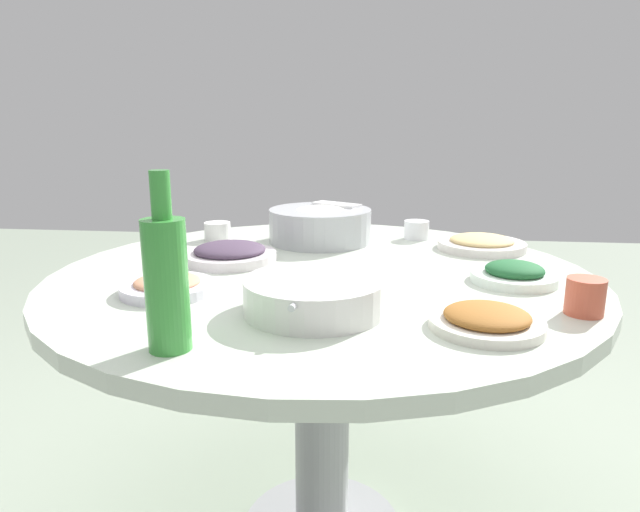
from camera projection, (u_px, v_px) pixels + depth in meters
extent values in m
cylinder|color=#99999E|center=(322.00, 411.00, 1.43)|extent=(0.14, 0.14, 0.68)
cylinder|color=beige|center=(322.00, 277.00, 1.34)|extent=(1.28, 1.28, 0.03)
cylinder|color=#B2B5BA|center=(320.00, 226.00, 1.65)|extent=(0.30, 0.30, 0.10)
ellipsoid|color=white|center=(320.00, 224.00, 1.65)|extent=(0.25, 0.25, 0.11)
cube|color=white|center=(336.00, 204.00, 1.70)|extent=(0.12, 0.16, 0.01)
cylinder|color=silver|center=(314.00, 295.00, 1.04)|extent=(0.27, 0.27, 0.07)
cylinder|color=black|center=(314.00, 298.00, 1.04)|extent=(0.23, 0.23, 0.05)
cylinder|color=silver|center=(314.00, 284.00, 1.04)|extent=(0.29, 0.05, 0.01)
cylinder|color=white|center=(514.00, 278.00, 1.24)|extent=(0.19, 0.19, 0.02)
ellipsoid|color=#1E5C2E|center=(515.00, 270.00, 1.24)|extent=(0.13, 0.13, 0.04)
cylinder|color=silver|center=(486.00, 324.00, 0.96)|extent=(0.20, 0.20, 0.02)
ellipsoid|color=#9B5E25|center=(487.00, 315.00, 0.96)|extent=(0.15, 0.15, 0.03)
cylinder|color=silver|center=(168.00, 288.00, 1.16)|extent=(0.19, 0.19, 0.02)
ellipsoid|color=tan|center=(167.00, 282.00, 1.16)|extent=(0.14, 0.14, 0.03)
cylinder|color=silver|center=(230.00, 257.00, 1.43)|extent=(0.24, 0.24, 0.02)
ellipsoid|color=#48384D|center=(230.00, 250.00, 1.42)|extent=(0.18, 0.18, 0.04)
cylinder|color=silver|center=(481.00, 245.00, 1.56)|extent=(0.24, 0.24, 0.02)
ellipsoid|color=#D5B674|center=(482.00, 240.00, 1.56)|extent=(0.18, 0.18, 0.03)
cylinder|color=green|center=(167.00, 286.00, 0.86)|extent=(0.07, 0.07, 0.21)
cylinder|color=green|center=(161.00, 195.00, 0.82)|extent=(0.03, 0.03, 0.07)
cylinder|color=white|center=(217.00, 231.00, 1.68)|extent=(0.08, 0.08, 0.05)
cylinder|color=#C4523A|center=(585.00, 296.00, 1.03)|extent=(0.07, 0.07, 0.07)
cylinder|color=white|center=(416.00, 230.00, 1.70)|extent=(0.08, 0.08, 0.06)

